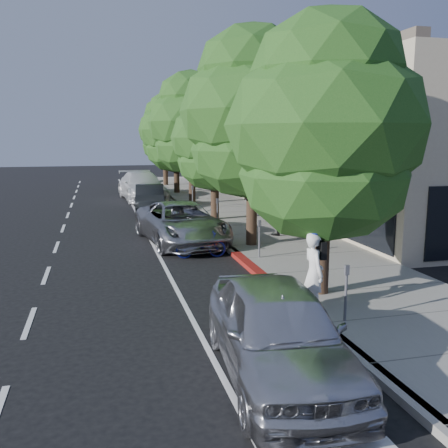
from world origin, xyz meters
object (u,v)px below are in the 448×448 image
object	(u,v)px
silver_suv	(181,223)
dark_suv_far	(144,185)
dark_sedan	(150,198)
street_tree_2	(215,140)
bicycle	(201,245)
near_car_a	(278,331)
cyclist	(314,273)
white_pickup	(142,186)
street_tree_1	(253,115)
street_tree_4	(176,131)
street_tree_0	(326,129)
pedestrian	(278,211)
street_tree_3	(191,124)
street_tree_5	(165,131)

from	to	relation	value
silver_suv	dark_suv_far	world-z (taller)	silver_suv
silver_suv	dark_sedan	bearing A→B (deg)	85.14
street_tree_2	bicycle	bearing A→B (deg)	-106.93
street_tree_2	near_car_a	world-z (taller)	street_tree_2
cyclist	silver_suv	bearing A→B (deg)	11.75
white_pickup	street_tree_1	bearing A→B (deg)	-85.34
street_tree_4	dark_suv_far	world-z (taller)	street_tree_4
street_tree_1	silver_suv	distance (m)	4.97
cyclist	near_car_a	world-z (taller)	cyclist
street_tree_0	white_pickup	world-z (taller)	street_tree_0
silver_suv	street_tree_1	bearing A→B (deg)	-38.94
silver_suv	pedestrian	world-z (taller)	pedestrian
street_tree_0	dark_suv_far	xyz separation A→B (m)	(-2.32, 23.79, -3.53)
street_tree_2	white_pickup	world-z (taller)	street_tree_2
street_tree_0	silver_suv	xyz separation A→B (m)	(-2.39, 7.50, -3.49)
street_tree_0	bicycle	bearing A→B (deg)	113.08
street_tree_0	street_tree_4	xyz separation A→B (m)	(0.00, 24.00, 0.17)
street_tree_0	pedestrian	distance (m)	8.26
street_tree_0	street_tree_1	distance (m)	6.03
street_tree_4	white_pickup	size ratio (longest dim) A/B	1.19
street_tree_1	dark_sedan	bearing A→B (deg)	104.41
street_tree_1	cyclist	world-z (taller)	street_tree_1
street_tree_2	street_tree_4	distance (m)	12.01
street_tree_4	white_pickup	distance (m)	5.07
street_tree_1	dark_suv_far	world-z (taller)	street_tree_1
street_tree_2	street_tree_3	distance (m)	6.06
cyclist	dark_suv_far	distance (m)	24.82
street_tree_0	street_tree_1	size ratio (longest dim) A/B	0.89
street_tree_3	dark_sedan	distance (m)	5.14
cyclist	bicycle	xyz separation A→B (m)	(-1.48, 5.98, -0.52)
street_tree_0	cyclist	xyz separation A→B (m)	(-0.65, -0.98, -3.33)
dark_suv_far	cyclist	bearing A→B (deg)	-85.81
street_tree_4	near_car_a	world-z (taller)	street_tree_4
bicycle	dark_sedan	xyz separation A→B (m)	(-0.57, 11.50, 0.28)
silver_suv	dark_sedan	world-z (taller)	silver_suv
street_tree_2	cyclist	bearing A→B (deg)	-92.87
street_tree_5	white_pickup	size ratio (longest dim) A/B	1.17
street_tree_1	silver_suv	xyz separation A→B (m)	(-2.39, 1.50, -4.10)
street_tree_2	silver_suv	bearing A→B (deg)	-117.96
street_tree_1	dark_sedan	xyz separation A→B (m)	(-2.70, 10.50, -4.17)
street_tree_2	street_tree_4	bearing A→B (deg)	90.00
bicycle	dark_suv_far	size ratio (longest dim) A/B	0.38
bicycle	street_tree_4	bearing A→B (deg)	-3.41
street_tree_4	dark_suv_far	distance (m)	4.38
street_tree_2	street_tree_4	xyz separation A→B (m)	(0.00, 12.00, 0.50)
street_tree_1	street_tree_4	distance (m)	18.01
street_tree_4	bicycle	bearing A→B (deg)	-96.40
near_car_a	street_tree_1	bearing A→B (deg)	79.89
cyclist	pedestrian	xyz separation A→B (m)	(2.21, 8.44, 0.15)
street_tree_1	bicycle	world-z (taller)	street_tree_1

